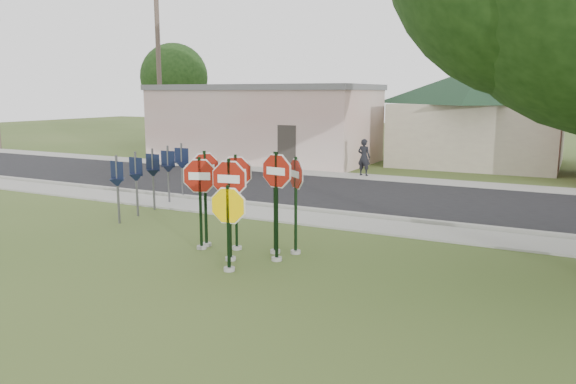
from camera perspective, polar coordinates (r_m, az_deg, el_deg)
The scene contains 19 objects.
ground at distance 12.16m, azimuth -7.80°, elevation -8.05°, with size 120.00×120.00×0.00m, color #384F1D.
sidewalk_near at distance 16.78m, azimuth 3.06°, elevation -2.81°, with size 60.00×1.60×0.06m, color gray.
road at distance 20.88m, azimuth 8.16°, elevation -0.37°, with size 60.00×7.00×0.04m, color black.
sidewalk_far at distance 24.93m, azimuth 11.44°, elevation 1.24°, with size 60.00×1.60×0.06m, color gray.
curb at distance 17.66m, azimuth 4.40°, elevation -2.04°, with size 60.00×0.20×0.14m, color gray.
stop_sign_center at distance 12.57m, azimuth -5.97°, elevation -0.30°, with size 1.12×0.24×2.45m.
stop_sign_yellow at distance 11.89m, azimuth -6.08°, elevation -2.73°, with size 1.07×0.24×1.97m.
stop_sign_left at distance 13.60m, azimuth -8.92°, elevation 0.19°, with size 1.07×0.43×2.37m.
stop_sign_right at distance 12.47m, azimuth -1.18°, elevation 0.10°, with size 1.06×0.24×2.59m.
stop_sign_back_right at distance 13.07m, azimuth -1.33°, elevation 0.41°, with size 0.95×0.57×2.53m.
stop_sign_back_left at distance 13.45m, azimuth -5.31°, elevation 0.30°, with size 0.96×0.50×2.43m.
stop_sign_far_right at distance 13.05m, azimuth 0.79°, elevation -0.13°, with size 0.78×0.62×2.40m.
stop_sign_far_left at distance 13.84m, azimuth -8.43°, elevation 0.68°, with size 0.55×0.94×2.48m.
route_sign_row at distance 18.62m, azimuth -13.54°, elevation 1.94°, with size 1.43×4.63×2.00m.
building_stucco at distance 31.64m, azimuth -2.46°, elevation 7.12°, with size 12.20×6.20×4.20m.
building_house at distance 31.77m, azimuth 19.11°, elevation 9.30°, with size 11.60×11.60×6.20m.
utility_pole_near at distance 32.20m, azimuth -12.98°, elevation 11.94°, with size 2.20×0.26×9.50m.
bg_tree_left at distance 42.80m, azimuth -11.48°, elevation 11.34°, with size 4.90×4.90×7.35m.
pedestrian at distance 25.59m, azimuth 7.72°, elevation 3.52°, with size 0.61×0.40×1.67m, color black.
Camera 1 is at (6.72, -9.41, 3.76)m, focal length 35.00 mm.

